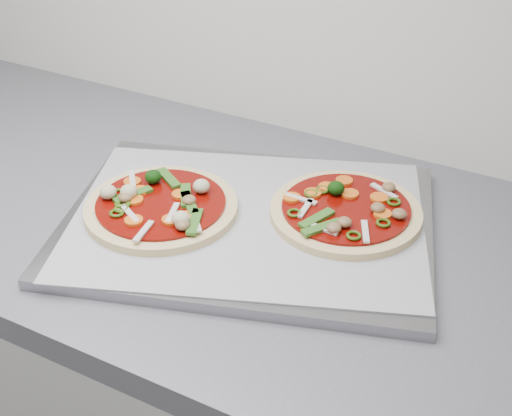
% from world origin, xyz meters
% --- Properties ---
extents(baking_tray, '(0.59, 0.50, 0.02)m').
position_xyz_m(baking_tray, '(-0.68, 1.30, 0.91)').
color(baking_tray, gray).
rests_on(baking_tray, countertop).
extents(parchment, '(0.57, 0.50, 0.00)m').
position_xyz_m(parchment, '(-0.68, 1.30, 0.92)').
color(parchment, '#9D9DA2').
rests_on(parchment, baking_tray).
extents(pizza_left, '(0.29, 0.29, 0.04)m').
position_xyz_m(pizza_left, '(-0.80, 1.25, 0.93)').
color(pizza_left, '#EFC587').
rests_on(pizza_left, parchment).
extents(pizza_right, '(0.29, 0.29, 0.04)m').
position_xyz_m(pizza_right, '(-0.56, 1.36, 0.93)').
color(pizza_right, '#EFC587').
rests_on(pizza_right, parchment).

